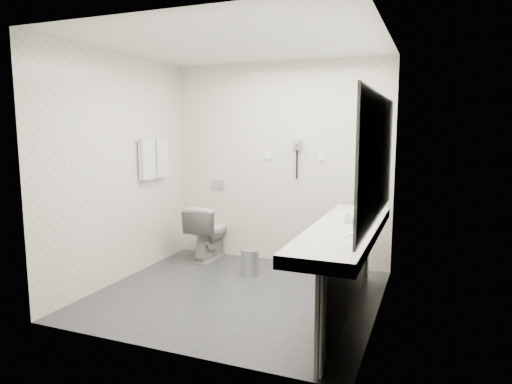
% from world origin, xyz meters
% --- Properties ---
extents(floor, '(2.80, 2.80, 0.00)m').
position_xyz_m(floor, '(0.00, 0.00, 0.00)').
color(floor, '#2E2F34').
rests_on(floor, ground).
extents(ceiling, '(2.80, 2.80, 0.00)m').
position_xyz_m(ceiling, '(0.00, 0.00, 2.50)').
color(ceiling, white).
rests_on(ceiling, wall_back).
extents(wall_back, '(2.80, 0.00, 2.80)m').
position_xyz_m(wall_back, '(0.00, 1.30, 1.25)').
color(wall_back, silver).
rests_on(wall_back, floor).
extents(wall_front, '(2.80, 0.00, 2.80)m').
position_xyz_m(wall_front, '(0.00, -1.30, 1.25)').
color(wall_front, silver).
rests_on(wall_front, floor).
extents(wall_left, '(0.00, 2.60, 2.60)m').
position_xyz_m(wall_left, '(-1.40, 0.00, 1.25)').
color(wall_left, silver).
rests_on(wall_left, floor).
extents(wall_right, '(0.00, 2.60, 2.60)m').
position_xyz_m(wall_right, '(1.40, 0.00, 1.25)').
color(wall_right, silver).
rests_on(wall_right, floor).
extents(vanity_counter, '(0.55, 2.20, 0.10)m').
position_xyz_m(vanity_counter, '(1.12, -0.20, 0.80)').
color(vanity_counter, white).
rests_on(vanity_counter, floor).
extents(vanity_panel, '(0.03, 2.15, 0.75)m').
position_xyz_m(vanity_panel, '(1.15, -0.20, 0.38)').
color(vanity_panel, gray).
rests_on(vanity_panel, floor).
extents(vanity_post_near, '(0.06, 0.06, 0.75)m').
position_xyz_m(vanity_post_near, '(1.18, -1.24, 0.38)').
color(vanity_post_near, silver).
rests_on(vanity_post_near, floor).
extents(vanity_post_far, '(0.06, 0.06, 0.75)m').
position_xyz_m(vanity_post_far, '(1.18, 0.84, 0.38)').
color(vanity_post_far, silver).
rests_on(vanity_post_far, floor).
extents(mirror, '(0.02, 2.20, 1.05)m').
position_xyz_m(mirror, '(1.39, -0.20, 1.45)').
color(mirror, '#B2BCC6').
rests_on(mirror, wall_right).
extents(basin_near, '(0.40, 0.31, 0.05)m').
position_xyz_m(basin_near, '(1.12, -0.85, 0.83)').
color(basin_near, white).
rests_on(basin_near, vanity_counter).
extents(basin_far, '(0.40, 0.31, 0.05)m').
position_xyz_m(basin_far, '(1.12, 0.45, 0.83)').
color(basin_far, white).
rests_on(basin_far, vanity_counter).
extents(faucet_near, '(0.04, 0.04, 0.15)m').
position_xyz_m(faucet_near, '(1.32, -0.85, 0.92)').
color(faucet_near, silver).
rests_on(faucet_near, vanity_counter).
extents(faucet_far, '(0.04, 0.04, 0.15)m').
position_xyz_m(faucet_far, '(1.32, 0.45, 0.92)').
color(faucet_far, silver).
rests_on(faucet_far, vanity_counter).
extents(soap_bottle_a, '(0.07, 0.07, 0.12)m').
position_xyz_m(soap_bottle_a, '(1.12, -0.09, 0.91)').
color(soap_bottle_a, white).
rests_on(soap_bottle_a, vanity_counter).
extents(soap_bottle_b, '(0.08, 0.08, 0.09)m').
position_xyz_m(soap_bottle_b, '(1.18, -0.04, 0.90)').
color(soap_bottle_b, white).
rests_on(soap_bottle_b, vanity_counter).
extents(soap_bottle_c, '(0.05, 0.05, 0.11)m').
position_xyz_m(soap_bottle_c, '(1.24, -0.32, 0.91)').
color(soap_bottle_c, white).
rests_on(soap_bottle_c, vanity_counter).
extents(glass_left, '(0.06, 0.06, 0.10)m').
position_xyz_m(glass_left, '(1.34, 0.04, 0.90)').
color(glass_left, silver).
rests_on(glass_left, vanity_counter).
extents(glass_right, '(0.08, 0.08, 0.12)m').
position_xyz_m(glass_right, '(1.23, 0.16, 0.91)').
color(glass_right, silver).
rests_on(glass_right, vanity_counter).
extents(toilet, '(0.41, 0.71, 0.71)m').
position_xyz_m(toilet, '(-0.87, 1.03, 0.36)').
color(toilet, white).
rests_on(toilet, floor).
extents(flush_plate, '(0.18, 0.02, 0.12)m').
position_xyz_m(flush_plate, '(-0.85, 1.29, 0.95)').
color(flush_plate, '#B2B5BA').
rests_on(flush_plate, wall_back).
extents(pedal_bin, '(0.24, 0.24, 0.29)m').
position_xyz_m(pedal_bin, '(-0.11, 0.62, 0.14)').
color(pedal_bin, '#B2B5BA').
rests_on(pedal_bin, floor).
extents(bin_lid, '(0.21, 0.21, 0.02)m').
position_xyz_m(bin_lid, '(-0.11, 0.62, 0.30)').
color(bin_lid, '#B2B5BA').
rests_on(bin_lid, pedal_bin).
extents(towel_rail, '(0.02, 0.62, 0.02)m').
position_xyz_m(towel_rail, '(-1.35, 0.55, 1.55)').
color(towel_rail, silver).
rests_on(towel_rail, wall_left).
extents(towel_near, '(0.07, 0.24, 0.48)m').
position_xyz_m(towel_near, '(-1.34, 0.41, 1.33)').
color(towel_near, silver).
rests_on(towel_near, towel_rail).
extents(towel_far, '(0.07, 0.24, 0.48)m').
position_xyz_m(towel_far, '(-1.34, 0.69, 1.33)').
color(towel_far, silver).
rests_on(towel_far, towel_rail).
extents(dryer_cradle, '(0.10, 0.04, 0.14)m').
position_xyz_m(dryer_cradle, '(0.25, 1.27, 1.50)').
color(dryer_cradle, '#9B9DA1').
rests_on(dryer_cradle, wall_back).
extents(dryer_barrel, '(0.08, 0.14, 0.08)m').
position_xyz_m(dryer_barrel, '(0.25, 1.20, 1.53)').
color(dryer_barrel, '#9B9DA1').
rests_on(dryer_barrel, dryer_cradle).
extents(dryer_cord, '(0.02, 0.02, 0.35)m').
position_xyz_m(dryer_cord, '(0.25, 1.26, 1.25)').
color(dryer_cord, black).
rests_on(dryer_cord, dryer_cradle).
extents(switch_plate_a, '(0.09, 0.02, 0.09)m').
position_xyz_m(switch_plate_a, '(-0.15, 1.29, 1.35)').
color(switch_plate_a, white).
rests_on(switch_plate_a, wall_back).
extents(switch_plate_b, '(0.09, 0.02, 0.09)m').
position_xyz_m(switch_plate_b, '(0.55, 1.29, 1.35)').
color(switch_plate_b, white).
rests_on(switch_plate_b, wall_back).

